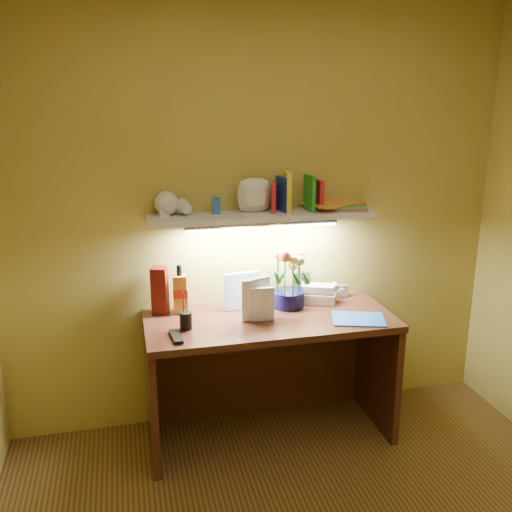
{
  "coord_description": "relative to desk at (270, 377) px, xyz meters",
  "views": [
    {
      "loc": [
        -0.77,
        -1.69,
        1.96
      ],
      "look_at": [
        -0.05,
        1.35,
        1.07
      ],
      "focal_mm": 40.0,
      "sensor_mm": 36.0,
      "label": 1
    }
  ],
  "objects": [
    {
      "name": "desk_book_a",
      "position": [
        -0.17,
        -0.03,
        0.5
      ],
      "size": [
        0.18,
        0.07,
        0.24
      ],
      "primitive_type": "imported",
      "rotation": [
        0.0,
        0.0,
        0.28
      ],
      "color": "white",
      "rests_on": "desk"
    },
    {
      "name": "desk",
      "position": [
        0.0,
        0.0,
        0.0
      ],
      "size": [
        1.4,
        0.6,
        0.75
      ],
      "primitive_type": "cube",
      "color": "#3C1A10",
      "rests_on": "ground"
    },
    {
      "name": "whisky_box",
      "position": [
        -0.59,
        0.22,
        0.51
      ],
      "size": [
        0.11,
        0.11,
        0.27
      ],
      "primitive_type": "cube",
      "rotation": [
        0.0,
        0.0,
        -0.29
      ],
      "color": "#5A120C",
      "rests_on": "desk"
    },
    {
      "name": "whisky_bottle",
      "position": [
        -0.48,
        0.2,
        0.52
      ],
      "size": [
        0.08,
        0.08,
        0.28
      ],
      "primitive_type": null,
      "rotation": [
        0.0,
        0.0,
        -0.08
      ],
      "color": "#A6671B",
      "rests_on": "desk"
    },
    {
      "name": "telephone",
      "position": [
        0.34,
        0.18,
        0.44
      ],
      "size": [
        0.26,
        0.22,
        0.13
      ],
      "primitive_type": null,
      "rotation": [
        0.0,
        0.0,
        -0.37
      ],
      "color": "beige",
      "rests_on": "desk"
    },
    {
      "name": "wall_shelf",
      "position": [
        0.01,
        0.18,
        0.96
      ],
      "size": [
        1.32,
        0.34,
        0.26
      ],
      "color": "silver",
      "rests_on": "ground"
    },
    {
      "name": "desk_book_b",
      "position": [
        -0.13,
        -0.03,
        0.47
      ],
      "size": [
        0.14,
        0.03,
        0.19
      ],
      "primitive_type": "imported",
      "rotation": [
        0.0,
        0.0,
        -0.11
      ],
      "color": "silver",
      "rests_on": "desk"
    },
    {
      "name": "art_card",
      "position": [
        -0.12,
        0.18,
        0.48
      ],
      "size": [
        0.22,
        0.06,
        0.21
      ],
      "primitive_type": null,
      "rotation": [
        0.0,
        0.0,
        0.08
      ],
      "color": "white",
      "rests_on": "desk"
    },
    {
      "name": "tv_remote",
      "position": [
        -0.54,
        -0.16,
        0.38
      ],
      "size": [
        0.06,
        0.17,
        0.02
      ],
      "primitive_type": "cube",
      "rotation": [
        0.0,
        0.0,
        0.1
      ],
      "color": "black",
      "rests_on": "desk"
    },
    {
      "name": "desk_clock",
      "position": [
        0.51,
        0.22,
        0.41
      ],
      "size": [
        0.08,
        0.04,
        0.08
      ],
      "primitive_type": "cube",
      "rotation": [
        0.0,
        0.0,
        -0.02
      ],
      "color": "silver",
      "rests_on": "desk"
    },
    {
      "name": "pen_cup",
      "position": [
        -0.48,
        -0.05,
        0.46
      ],
      "size": [
        0.08,
        0.08,
        0.16
      ],
      "primitive_type": "cylinder",
      "rotation": [
        0.0,
        0.0,
        0.15
      ],
      "color": "black",
      "rests_on": "desk"
    },
    {
      "name": "blue_folder",
      "position": [
        0.47,
        -0.15,
        0.38
      ],
      "size": [
        0.34,
        0.29,
        0.01
      ],
      "primitive_type": "cube",
      "rotation": [
        0.0,
        0.0,
        -0.3
      ],
      "color": "blue",
      "rests_on": "desk"
    },
    {
      "name": "flower_bouquet",
      "position": [
        0.15,
        0.15,
        0.54
      ],
      "size": [
        0.24,
        0.24,
        0.34
      ],
      "primitive_type": null,
      "rotation": [
        0.0,
        0.0,
        -0.16
      ],
      "color": "#0C0B34",
      "rests_on": "desk"
    }
  ]
}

